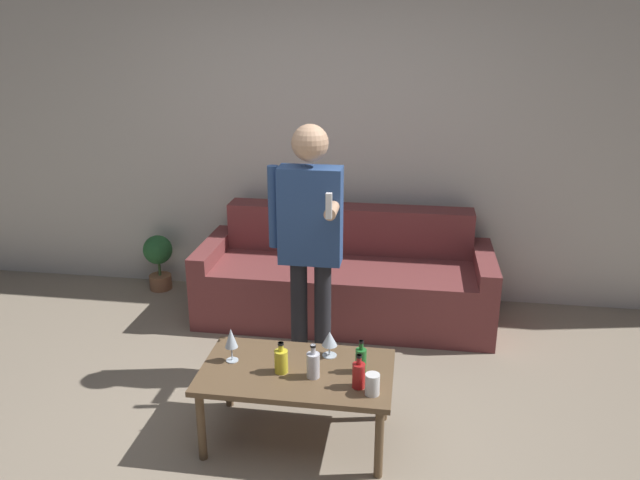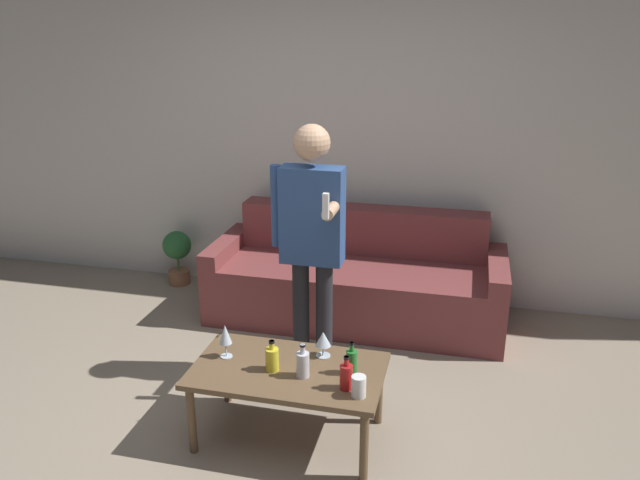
% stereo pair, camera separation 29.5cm
% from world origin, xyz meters
% --- Properties ---
extents(ground_plane, '(16.00, 16.00, 0.00)m').
position_xyz_m(ground_plane, '(0.00, 0.00, 0.00)').
color(ground_plane, gray).
extents(wall_back, '(8.00, 0.06, 2.70)m').
position_xyz_m(wall_back, '(0.00, 2.23, 1.35)').
color(wall_back, silver).
rests_on(wall_back, ground_plane).
extents(couch, '(2.16, 0.81, 0.80)m').
position_xyz_m(couch, '(0.25, 1.77, 0.29)').
color(couch, brown).
rests_on(couch, ground_plane).
extents(coffee_table, '(1.00, 0.58, 0.42)m').
position_xyz_m(coffee_table, '(0.17, 0.23, 0.38)').
color(coffee_table, brown).
rests_on(coffee_table, ground_plane).
extents(bottle_orange, '(0.06, 0.06, 0.18)m').
position_xyz_m(bottle_orange, '(0.50, 0.11, 0.49)').
color(bottle_orange, '#B21E1E').
rests_on(bottle_orange, coffee_table).
extents(bottle_green, '(0.06, 0.06, 0.18)m').
position_xyz_m(bottle_green, '(0.50, 0.26, 0.49)').
color(bottle_green, '#23752D').
rests_on(bottle_green, coffee_table).
extents(bottle_dark, '(0.07, 0.07, 0.17)m').
position_xyz_m(bottle_dark, '(0.10, 0.19, 0.49)').
color(bottle_dark, yellow).
rests_on(bottle_dark, coffee_table).
extents(bottle_yellow, '(0.07, 0.07, 0.18)m').
position_xyz_m(bottle_yellow, '(0.27, 0.17, 0.49)').
color(bottle_yellow, silver).
rests_on(bottle_yellow, coffee_table).
extents(wine_glass_near, '(0.07, 0.07, 0.19)m').
position_xyz_m(wine_glass_near, '(-0.19, 0.26, 0.55)').
color(wine_glass_near, silver).
rests_on(wine_glass_near, coffee_table).
extents(wine_glass_far, '(0.08, 0.08, 0.15)m').
position_xyz_m(wine_glass_far, '(0.32, 0.39, 0.52)').
color(wine_glass_far, silver).
rests_on(wine_glass_far, coffee_table).
extents(cup_on_table, '(0.07, 0.07, 0.11)m').
position_xyz_m(cup_on_table, '(0.58, 0.06, 0.48)').
color(cup_on_table, white).
rests_on(cup_on_table, coffee_table).
extents(person_standing_front, '(0.44, 0.41, 1.59)m').
position_xyz_m(person_standing_front, '(0.13, 0.87, 0.95)').
color(person_standing_front, '#232328').
rests_on(person_standing_front, ground_plane).
extents(potted_plant, '(0.24, 0.24, 0.47)m').
position_xyz_m(potted_plant, '(-1.34, 2.03, 0.28)').
color(potted_plant, '#936042').
rests_on(potted_plant, ground_plane).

